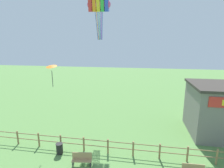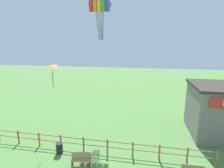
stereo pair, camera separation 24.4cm
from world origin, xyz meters
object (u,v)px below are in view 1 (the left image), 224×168
(trash_bin, at_px, (60,148))
(kite_rainbow_parafoil, at_px, (99,5))
(kite_orange_delta, at_px, (51,67))
(park_bench_near_fence, at_px, (82,159))

(trash_bin, bearing_deg, kite_rainbow_parafoil, 79.64)
(kite_rainbow_parafoil, xyz_separation_m, kite_orange_delta, (-2.95, -5.87, -6.18))
(park_bench_near_fence, xyz_separation_m, kite_orange_delta, (-3.73, 3.41, 6.32))
(kite_rainbow_parafoil, distance_m, kite_orange_delta, 9.02)
(kite_orange_delta, bearing_deg, park_bench_near_fence, -42.40)
(kite_rainbow_parafoil, bearing_deg, trash_bin, -100.36)
(park_bench_near_fence, height_order, trash_bin, park_bench_near_fence)
(trash_bin, distance_m, kite_rainbow_parafoil, 15.08)
(trash_bin, height_order, kite_rainbow_parafoil, kite_rainbow_parafoil)
(trash_bin, relative_size, kite_rainbow_parafoil, 0.19)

